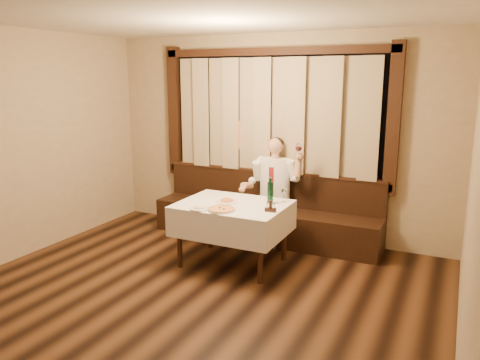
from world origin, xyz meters
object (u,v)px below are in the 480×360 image
at_px(banquette, 265,217).
at_px(pasta_cream, 200,206).
at_px(seated_man, 273,183).
at_px(cruet_caddy, 270,208).
at_px(pasta_red, 227,199).
at_px(green_bottle, 270,192).
at_px(dining_table, 233,212).
at_px(pizza, 221,209).

xyz_separation_m(banquette, pasta_cream, (-0.23, -1.40, 0.48)).
height_order(banquette, seated_man, seated_man).
distance_m(cruet_caddy, seated_man, 1.13).
xyz_separation_m(pasta_red, cruet_caddy, (0.62, -0.14, 0.01)).
bearing_deg(banquette, green_bottle, -64.39).
bearing_deg(dining_table, pizza, -86.65).
bearing_deg(pasta_red, green_bottle, 19.18).
height_order(pasta_cream, green_bottle, green_bottle).
xyz_separation_m(pasta_cream, cruet_caddy, (0.76, 0.26, 0.01)).
distance_m(dining_table, cruet_caddy, 0.56).
bearing_deg(banquette, pasta_red, -95.06).
bearing_deg(pizza, cruet_caddy, 21.53).
bearing_deg(pizza, dining_table, 93.35).
bearing_deg(banquette, seated_man, -32.17).
xyz_separation_m(dining_table, pasta_cream, (-0.23, -0.38, 0.14)).
bearing_deg(seated_man, dining_table, -98.70).
xyz_separation_m(pizza, pasta_cream, (-0.25, -0.06, 0.02)).
distance_m(dining_table, green_bottle, 0.50).
bearing_deg(dining_table, banquette, 90.00).
distance_m(banquette, green_bottle, 1.09).
bearing_deg(dining_table, pasta_red, 166.23).
bearing_deg(pasta_cream, cruet_caddy, 18.71).
relative_size(green_bottle, cruet_caddy, 2.50).
xyz_separation_m(green_bottle, cruet_caddy, (0.13, -0.31, -0.09)).
relative_size(green_bottle, seated_man, 0.22).
bearing_deg(green_bottle, pasta_red, -160.82).
relative_size(pasta_cream, green_bottle, 0.74).
relative_size(pasta_red, seated_man, 0.18).
xyz_separation_m(dining_table, pizza, (0.02, -0.32, 0.12)).
xyz_separation_m(pizza, cruet_caddy, (0.51, 0.20, 0.03)).
relative_size(banquette, pasta_cream, 13.59).
distance_m(pizza, green_bottle, 0.65).
height_order(pizza, cruet_caddy, cruet_caddy).
distance_m(green_bottle, cruet_caddy, 0.35).
height_order(dining_table, pizza, pizza).
bearing_deg(cruet_caddy, seated_man, 105.53).
distance_m(banquette, dining_table, 1.08).
bearing_deg(green_bottle, dining_table, -154.38).
xyz_separation_m(pasta_cream, green_bottle, (0.63, 0.57, 0.10)).
bearing_deg(pasta_cream, pizza, 12.60).
bearing_deg(banquette, pizza, -89.19).
height_order(banquette, dining_table, banquette).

